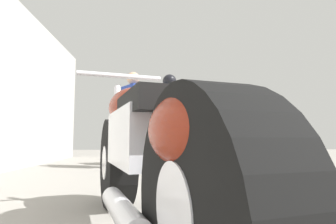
{
  "coord_description": "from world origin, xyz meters",
  "views": [
    {
      "loc": [
        -0.79,
        0.28,
        0.5
      ],
      "look_at": [
        -0.62,
        3.5,
        0.81
      ],
      "focal_mm": 29.5,
      "sensor_mm": 36.0,
      "label": 1
    }
  ],
  "objects_px": {
    "motorcycle_maroon_cruiser": "(142,155)",
    "mechanic_in_blue": "(133,113)",
    "mechanic_with_helmet": "(170,110)",
    "motorcycle_black_naked": "(224,144)"
  },
  "relations": [
    {
      "from": "motorcycle_maroon_cruiser",
      "to": "mechanic_with_helmet",
      "type": "relative_size",
      "value": 1.19
    },
    {
      "from": "mechanic_in_blue",
      "to": "mechanic_with_helmet",
      "type": "bearing_deg",
      "value": 35.93
    },
    {
      "from": "motorcycle_maroon_cruiser",
      "to": "motorcycle_black_naked",
      "type": "relative_size",
      "value": 1.12
    },
    {
      "from": "motorcycle_maroon_cruiser",
      "to": "mechanic_with_helmet",
      "type": "distance_m",
      "value": 3.93
    },
    {
      "from": "mechanic_with_helmet",
      "to": "motorcycle_maroon_cruiser",
      "type": "bearing_deg",
      "value": -95.3
    },
    {
      "from": "motorcycle_black_naked",
      "to": "motorcycle_maroon_cruiser",
      "type": "bearing_deg",
      "value": -109.46
    },
    {
      "from": "motorcycle_maroon_cruiser",
      "to": "mechanic_in_blue",
      "type": "height_order",
      "value": "mechanic_in_blue"
    },
    {
      "from": "motorcycle_maroon_cruiser",
      "to": "mechanic_with_helmet",
      "type": "height_order",
      "value": "mechanic_with_helmet"
    },
    {
      "from": "motorcycle_black_naked",
      "to": "mechanic_with_helmet",
      "type": "relative_size",
      "value": 1.06
    },
    {
      "from": "motorcycle_black_naked",
      "to": "mechanic_in_blue",
      "type": "distance_m",
      "value": 2.04
    }
  ]
}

